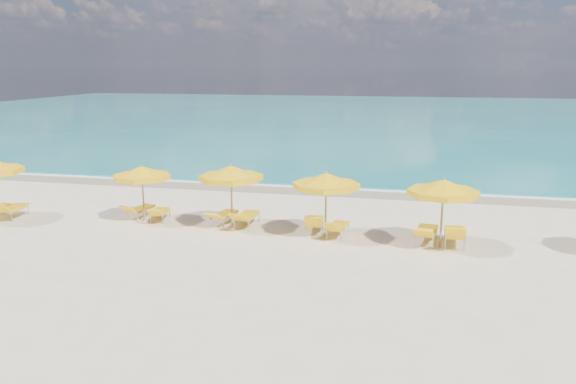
# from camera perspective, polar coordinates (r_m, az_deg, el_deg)

# --- Properties ---
(ground_plane) EXTENTS (120.00, 120.00, 0.00)m
(ground_plane) POSITION_cam_1_polar(r_m,az_deg,el_deg) (20.05, -0.93, -4.28)
(ground_plane) COLOR beige
(ocean) EXTENTS (120.00, 80.00, 0.30)m
(ocean) POSITION_cam_1_polar(r_m,az_deg,el_deg) (67.04, 8.71, 7.64)
(ocean) COLOR #157776
(ocean) RESTS_ON ground
(wet_sand_band) EXTENTS (120.00, 2.60, 0.01)m
(wet_sand_band) POSITION_cam_1_polar(r_m,az_deg,el_deg) (27.06, 2.70, 0.23)
(wet_sand_band) COLOR tan
(wet_sand_band) RESTS_ON ground
(foam_line) EXTENTS (120.00, 1.20, 0.03)m
(foam_line) POSITION_cam_1_polar(r_m,az_deg,el_deg) (27.83, 2.99, 0.58)
(foam_line) COLOR white
(foam_line) RESTS_ON ground
(whitecap_near) EXTENTS (14.00, 0.36, 0.05)m
(whitecap_near) POSITION_cam_1_polar(r_m,az_deg,el_deg) (37.60, -3.82, 3.78)
(whitecap_near) COLOR white
(whitecap_near) RESTS_ON ground
(whitecap_far) EXTENTS (18.00, 0.30, 0.05)m
(whitecap_far) POSITION_cam_1_polar(r_m,az_deg,el_deg) (43.18, 17.13, 4.42)
(whitecap_far) COLOR white
(whitecap_far) RESTS_ON ground
(umbrella_1) EXTENTS (2.60, 2.60, 2.21)m
(umbrella_1) POSITION_cam_1_polar(r_m,az_deg,el_deg) (21.95, -14.63, 1.88)
(umbrella_1) COLOR #A18250
(umbrella_1) RESTS_ON ground
(umbrella_2) EXTENTS (3.12, 3.12, 2.39)m
(umbrella_2) POSITION_cam_1_polar(r_m,az_deg,el_deg) (20.46, -5.81, 1.89)
(umbrella_2) COLOR #A18250
(umbrella_2) RESTS_ON ground
(umbrella_3) EXTENTS (2.51, 2.51, 2.35)m
(umbrella_3) POSITION_cam_1_polar(r_m,az_deg,el_deg) (19.22, 3.89, 1.12)
(umbrella_3) COLOR #A18250
(umbrella_3) RESTS_ON ground
(umbrella_4) EXTENTS (2.50, 2.50, 2.36)m
(umbrella_4) POSITION_cam_1_polar(r_m,az_deg,el_deg) (18.76, 15.52, 0.39)
(umbrella_4) COLOR #A18250
(umbrella_4) RESTS_ON ground
(lounger_0_right) EXTENTS (0.86, 1.88, 0.86)m
(lounger_0_right) POSITION_cam_1_polar(r_m,az_deg,el_deg) (24.57, -26.18, -1.85)
(lounger_0_right) COLOR #A5A8AD
(lounger_0_right) RESTS_ON ground
(lounger_1_left) EXTENTS (0.81, 1.73, 0.70)m
(lounger_1_left) POSITION_cam_1_polar(r_m,az_deg,el_deg) (22.93, -14.75, -1.99)
(lounger_1_left) COLOR #A5A8AD
(lounger_1_left) RESTS_ON ground
(lounger_1_right) EXTENTS (0.83, 1.68, 0.69)m
(lounger_1_right) POSITION_cam_1_polar(r_m,az_deg,el_deg) (22.27, -12.87, -2.33)
(lounger_1_right) COLOR #A5A8AD
(lounger_1_right) RESTS_ON ground
(lounger_2_left) EXTENTS (0.84, 1.83, 0.69)m
(lounger_2_left) POSITION_cam_1_polar(r_m,az_deg,el_deg) (21.38, -6.52, -2.68)
(lounger_2_left) COLOR #A5A8AD
(lounger_2_left) RESTS_ON ground
(lounger_2_right) EXTENTS (0.68, 1.92, 0.78)m
(lounger_2_right) POSITION_cam_1_polar(r_m,az_deg,el_deg) (21.00, -4.24, -2.86)
(lounger_2_right) COLOR #A5A8AD
(lounger_2_right) RESTS_ON ground
(lounger_3_left) EXTENTS (0.86, 1.88, 0.90)m
(lounger_3_left) POSITION_cam_1_polar(r_m,az_deg,el_deg) (20.16, 2.66, -3.50)
(lounger_3_left) COLOR #A5A8AD
(lounger_3_left) RESTS_ON ground
(lounger_3_right) EXTENTS (0.76, 1.73, 0.76)m
(lounger_3_right) POSITION_cam_1_polar(r_m,az_deg,el_deg) (19.81, 5.05, -3.91)
(lounger_3_right) COLOR #A5A8AD
(lounger_3_right) RESTS_ON ground
(lounger_4_left) EXTENTS (0.90, 2.03, 0.84)m
(lounger_4_left) POSITION_cam_1_polar(r_m,az_deg,el_deg) (19.58, 13.85, -4.35)
(lounger_4_left) COLOR #A5A8AD
(lounger_4_left) RESTS_ON ground
(lounger_4_right) EXTENTS (0.75, 1.98, 0.94)m
(lounger_4_right) POSITION_cam_1_polar(r_m,az_deg,el_deg) (19.58, 16.54, -4.49)
(lounger_4_right) COLOR #A5A8AD
(lounger_4_right) RESTS_ON ground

